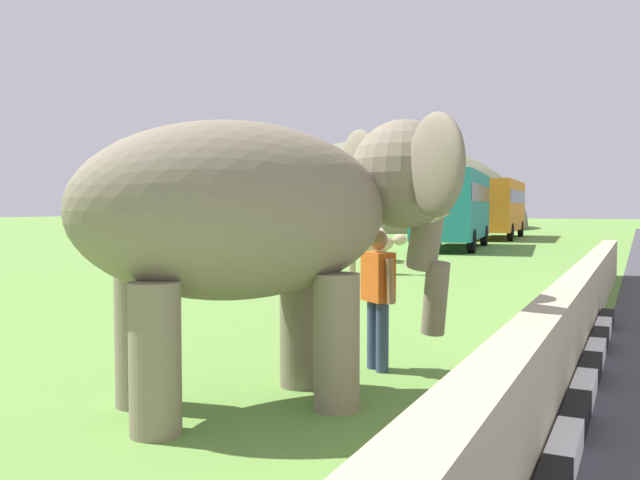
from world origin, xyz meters
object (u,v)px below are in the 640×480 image
object	(u,v)px
bus_teal	(453,204)
cow_mid	(369,244)
person_handler	(378,292)
elephant	(272,215)
cow_near	(378,237)
bus_orange	(497,204)

from	to	relation	value
bus_teal	cow_mid	xyz separation A→B (m)	(-12.43, -0.80, -1.21)
person_handler	elephant	bearing A→B (deg)	164.42
person_handler	cow_near	xyz separation A→B (m)	(14.75, 5.68, -0.06)
elephant	cow_mid	world-z (taller)	elephant
bus_teal	cow_near	size ratio (longest dim) A/B	4.72
elephant	bus_orange	size ratio (longest dim) A/B	0.40
bus_orange	cow_near	distance (m)	19.11
bus_teal	cow_mid	world-z (taller)	bus_teal
elephant	cow_mid	xyz separation A→B (m)	(12.04, 3.80, -0.98)
bus_teal	bus_orange	xyz separation A→B (m)	(11.02, 0.17, 0.00)
elephant	cow_near	world-z (taller)	elephant
person_handler	cow_near	size ratio (longest dim) A/B	0.88
person_handler	bus_teal	world-z (taller)	bus_teal
cow_mid	person_handler	bearing A→B (deg)	-157.67
bus_orange	cow_near	world-z (taller)	bus_orange
elephant	bus_teal	world-z (taller)	bus_teal
person_handler	cow_near	world-z (taller)	person_handler
person_handler	cow_mid	world-z (taller)	person_handler
person_handler	cow_mid	xyz separation A→B (m)	(10.38, 4.26, -0.06)
bus_orange	cow_mid	bearing A→B (deg)	-177.63
elephant	cow_near	bearing A→B (deg)	17.62
person_handler	bus_teal	xyz separation A→B (m)	(22.80, 5.06, 1.15)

